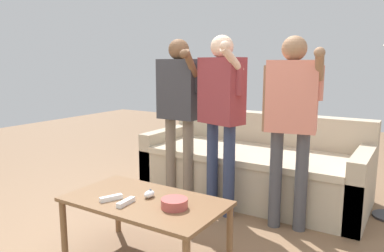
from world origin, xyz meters
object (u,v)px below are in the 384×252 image
couch (254,167)px  player_right (291,111)px  coffee_table (145,207)px  player_left (179,101)px  snack_bowl (174,203)px  game_remote_wand_near (126,202)px  game_remote_wand_far (111,198)px  game_remote_nunchuk (149,194)px  player_center (221,104)px

couch → player_right: size_ratio=1.41×
coffee_table → player_left: bearing=112.9°
snack_bowl → player_left: player_left is taller
game_remote_wand_near → game_remote_wand_far: 0.13m
couch → game_remote_nunchuk: couch is taller
couch → game_remote_wand_far: couch is taller
snack_bowl → game_remote_wand_near: 0.32m
player_left → game_remote_nunchuk: bearing=-66.0°
game_remote_wand_near → game_remote_wand_far: size_ratio=1.00×
game_remote_wand_far → player_left: bearing=103.1°
snack_bowl → player_right: size_ratio=0.11×
game_remote_nunchuk → player_center: player_center is taller
player_center → player_right: player_center is taller
game_remote_nunchuk → game_remote_wand_near: bearing=-105.6°
coffee_table → player_left: (-0.46, 1.09, 0.58)m
player_left → player_center: 0.49m
couch → game_remote_wand_far: bearing=-99.0°
snack_bowl → couch: bearing=95.3°
player_left → player_right: (1.10, -0.05, -0.01)m
couch → snack_bowl: couch is taller
game_remote_nunchuk → snack_bowl: bearing=-13.7°
snack_bowl → player_center: player_center is taller
game_remote_wand_near → game_remote_wand_far: bearing=178.4°
player_left → player_center: (0.48, -0.06, 0.01)m
couch → coffee_table: couch is taller
coffee_table → game_remote_wand_near: game_remote_wand_near is taller
game_remote_nunchuk → game_remote_wand_near: size_ratio=0.58×
coffee_table → player_center: (0.02, 1.03, 0.59)m
game_remote_nunchuk → player_right: (0.63, 0.99, 0.49)m
game_remote_wand_far → player_center: bearing=80.1°
game_remote_nunchuk → player_right: size_ratio=0.06×
game_remote_wand_near → player_left: bearing=108.8°
player_center → player_right: 0.61m
player_center → game_remote_wand_near: 1.27m
snack_bowl → game_remote_wand_near: snack_bowl is taller
game_remote_nunchuk → game_remote_wand_near: 0.18m
coffee_table → player_right: bearing=58.5°
coffee_table → game_remote_wand_far: 0.23m
coffee_table → game_remote_wand_near: size_ratio=7.00×
snack_bowl → game_remote_wand_far: size_ratio=1.10×
player_right → game_remote_wand_near: bearing=-120.3°
snack_bowl → player_center: bearing=102.2°
game_remote_nunchuk → game_remote_wand_far: size_ratio=0.58×
player_left → game_remote_wand_far: size_ratio=10.26×
game_remote_wand_far → snack_bowl: bearing=14.8°
couch → player_right: 1.05m
player_right → couch: bearing=132.7°
couch → snack_bowl: 1.65m
couch → snack_bowl: size_ratio=13.08×
player_right → game_remote_wand_far: bearing=-124.9°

